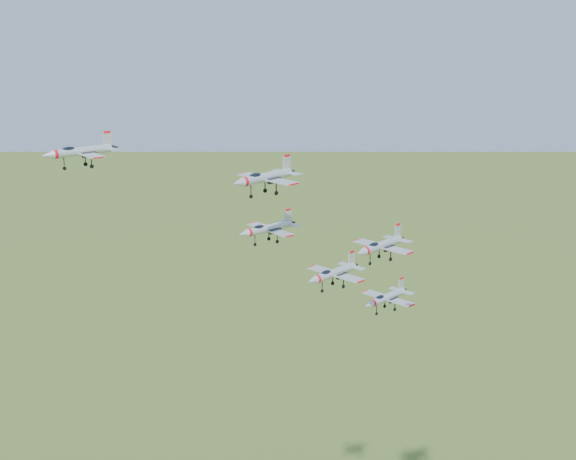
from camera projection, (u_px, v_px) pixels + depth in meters
jet_lead at (80, 151)px, 120.07m from camera, size 12.37×10.32×3.31m
jet_left_high at (265, 177)px, 121.48m from camera, size 13.24×11.26×3.60m
jet_right_high at (381, 245)px, 108.92m from camera, size 10.62×9.05×2.90m
jet_left_low at (267, 228)px, 133.64m from camera, size 12.37×10.37×3.31m
jet_right_low at (333, 273)px, 120.42m from camera, size 11.60×9.86×3.15m
jet_trail at (386, 297)px, 139.90m from camera, size 12.03×10.23×3.27m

